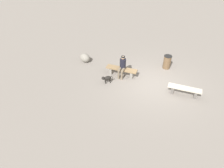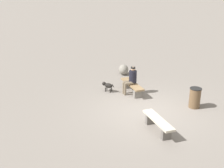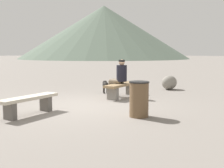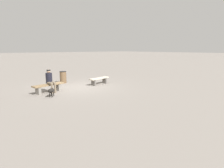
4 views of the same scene
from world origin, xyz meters
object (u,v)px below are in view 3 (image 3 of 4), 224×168
at_px(bench_left, 29,102).
at_px(bench_right, 123,88).
at_px(boulder, 169,83).
at_px(trash_bin, 139,99).
at_px(seated_person, 120,75).
at_px(dog, 105,85).

bearing_deg(bench_left, bench_right, -9.44).
height_order(bench_left, boulder, boulder).
relative_size(bench_left, bench_right, 0.91).
relative_size(bench_right, trash_bin, 2.22).
bearing_deg(bench_left, seated_person, -8.29).
bearing_deg(seated_person, bench_right, -51.72).
relative_size(seated_person, dog, 2.46).
height_order(bench_left, trash_bin, trash_bin).
distance_m(seated_person, trash_bin, 2.98).
xyz_separation_m(seated_person, boulder, (2.88, -0.24, -0.46)).
bearing_deg(dog, bench_right, -154.97).
bearing_deg(boulder, bench_right, 176.47).
xyz_separation_m(seated_person, dog, (0.40, 1.03, -0.44)).
distance_m(bench_left, bench_right, 3.65).
bearing_deg(bench_right, bench_left, 170.56).
xyz_separation_m(bench_right, seated_person, (-0.08, 0.07, 0.42)).
height_order(bench_right, dog, bench_right).
bearing_deg(trash_bin, boulder, 22.50).
height_order(bench_right, boulder, boulder).
bearing_deg(bench_right, trash_bin, -143.15).
distance_m(bench_left, trash_bin, 2.68).
xyz_separation_m(bench_left, bench_right, (3.65, 0.06, 0.00)).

